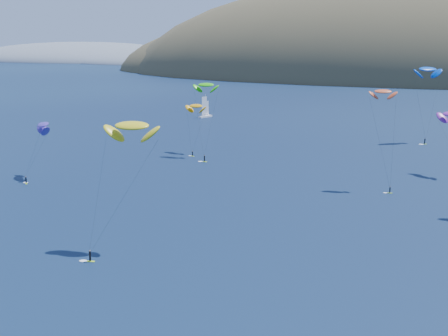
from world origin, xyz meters
TOP-DOWN VIEW (x-y plane):
  - headland at (-445.26, 750.08)m, footprint 460.00×250.00m
  - sailboat at (-66.26, 221.12)m, footprint 9.25×8.54m
  - kitesurfer_1 at (-36.60, 139.50)m, footprint 8.24×10.34m
  - kitesurfer_2 at (-10.98, 49.36)m, footprint 10.24×13.06m
  - kitesurfer_3 at (-31.33, 135.25)m, footprint 8.25×12.31m
  - kitesurfer_4 at (32.63, 186.18)m, footprint 11.36×11.04m
  - kitesurfer_9 at (25.57, 110.35)m, footprint 7.46×7.03m
  - kitesurfer_10 at (-61.14, 91.85)m, footprint 9.35×14.20m

SIDE VIEW (x-z plane):
  - headland at x=-445.26m, z-range -33.36..26.64m
  - sailboat at x=-66.26m, z-range -4.59..6.44m
  - kitesurfer_10 at x=-61.14m, z-range 5.88..22.71m
  - kitesurfer_1 at x=-36.60m, z-range 6.53..23.91m
  - kitesurfer_2 at x=-10.98m, z-range 9.83..34.92m
  - kitesurfer_3 at x=-31.33m, z-range 10.07..34.84m
  - kitesurfer_9 at x=25.57m, z-range 11.20..37.37m
  - kitesurfer_4 at x=32.63m, z-range 11.49..40.42m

